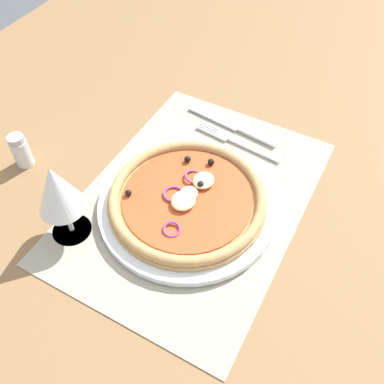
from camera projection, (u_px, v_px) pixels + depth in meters
ground_plane at (194, 204)px, 74.33cm from camera, size 190.00×140.00×2.40cm
placemat at (194, 199)px, 73.25cm from camera, size 49.11×35.50×0.40cm
plate at (187, 204)px, 71.34cm from camera, size 29.99×29.99×1.32cm
pizza at (187, 198)px, 70.01cm from camera, size 26.48×26.48×2.64cm
fork at (233, 140)px, 81.96cm from camera, size 3.35×18.06×0.44cm
knife at (231, 125)px, 84.79cm from camera, size 4.10×20.05×0.62cm
wine_glass at (57, 191)px, 61.46cm from camera, size 7.20×7.20×14.90cm
pepper_shaker at (21, 151)px, 76.40cm from camera, size 3.20×3.20×6.70cm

